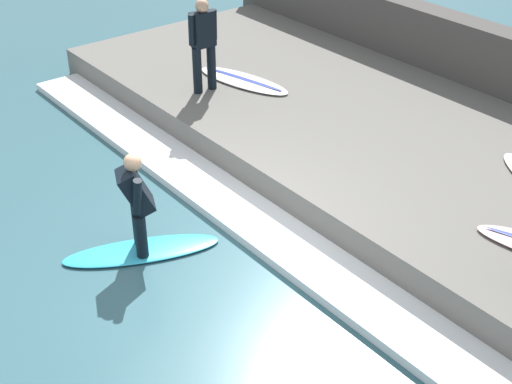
{
  "coord_description": "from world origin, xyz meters",
  "views": [
    {
      "loc": [
        -3.83,
        -5.67,
        5.23
      ],
      "look_at": [
        0.71,
        0.0,
        0.7
      ],
      "focal_mm": 50.0,
      "sensor_mm": 36.0,
      "label": 1
    }
  ],
  "objects_px": {
    "surfer_waiting_near": "(203,41)",
    "surfboard_waiting_near": "(243,80)",
    "surfboard_riding": "(142,251)",
    "surfer_riding": "(136,198)"
  },
  "relations": [
    {
      "from": "surfer_waiting_near",
      "to": "surfboard_waiting_near",
      "type": "xyz_separation_m",
      "value": [
        0.69,
        -0.13,
        -0.81
      ]
    },
    {
      "from": "surfer_riding",
      "to": "surfboard_riding",
      "type": "bearing_deg",
      "value": 0.0
    },
    {
      "from": "surfer_waiting_near",
      "to": "surfboard_waiting_near",
      "type": "relative_size",
      "value": 0.8
    },
    {
      "from": "surfboard_riding",
      "to": "surfboard_waiting_near",
      "type": "xyz_separation_m",
      "value": [
        3.47,
        2.45,
        0.49
      ]
    },
    {
      "from": "surfboard_riding",
      "to": "surfboard_waiting_near",
      "type": "relative_size",
      "value": 1.03
    },
    {
      "from": "surfer_riding",
      "to": "surfer_waiting_near",
      "type": "distance_m",
      "value": 3.84
    },
    {
      "from": "surfboard_riding",
      "to": "surfer_waiting_near",
      "type": "bearing_deg",
      "value": 42.8
    },
    {
      "from": "surfer_waiting_near",
      "to": "surfboard_riding",
      "type": "bearing_deg",
      "value": -137.2
    },
    {
      "from": "surfboard_riding",
      "to": "surfboard_waiting_near",
      "type": "distance_m",
      "value": 4.28
    },
    {
      "from": "surfer_waiting_near",
      "to": "surfboard_waiting_near",
      "type": "bearing_deg",
      "value": -10.45
    }
  ]
}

